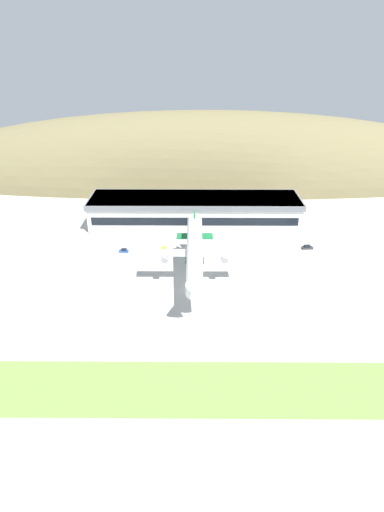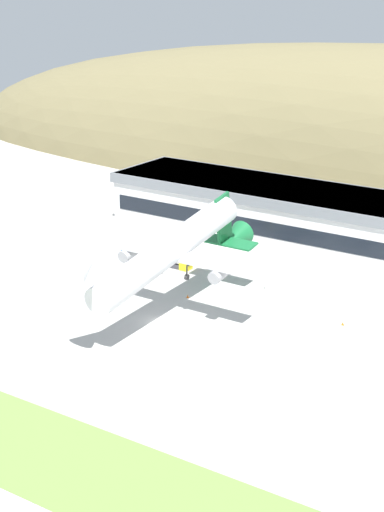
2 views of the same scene
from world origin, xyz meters
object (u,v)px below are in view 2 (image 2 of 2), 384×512
object	(u,v)px
cargo_airplane	(171,251)
traffic_cone_1	(343,324)
traffic_cone_0	(188,296)
box_truck	(178,261)
fuel_truck	(287,286)
terminal_building	(302,214)
service_car_0	(129,252)

from	to	relation	value
cargo_airplane	traffic_cone_1	size ratio (longest dim) A/B	89.57
traffic_cone_0	box_truck	bearing A→B (deg)	131.54
fuel_truck	traffic_cone_1	xyz separation A→B (m)	(15.73, -8.51, -1.14)
fuel_truck	traffic_cone_0	world-z (taller)	fuel_truck
cargo_airplane	traffic_cone_1	world-z (taller)	cargo_airplane
terminal_building	traffic_cone_0	xyz separation A→B (m)	(-2.80, -41.83, -6.92)
terminal_building	service_car_0	xyz separation A→B (m)	(-28.00, -27.80, -6.61)
terminal_building	traffic_cone_0	world-z (taller)	terminal_building
terminal_building	fuel_truck	xyz separation A→B (m)	(11.78, -28.74, -5.78)
service_car_0	cargo_airplane	bearing A→B (deg)	-39.93
fuel_truck	box_truck	bearing A→B (deg)	-179.51
terminal_building	box_truck	xyz separation A→B (m)	(-14.20, -28.96, -5.71)
traffic_cone_0	fuel_truck	bearing A→B (deg)	41.91
traffic_cone_0	traffic_cone_1	world-z (taller)	same
terminal_building	service_car_0	size ratio (longest dim) A/B	24.92
cargo_airplane	box_truck	xyz separation A→B (m)	(-14.17, 22.25, -11.17)
terminal_building	traffic_cone_1	size ratio (longest dim) A/B	160.82
cargo_airplane	box_truck	distance (m)	28.64
box_truck	traffic_cone_0	xyz separation A→B (m)	(11.40, -12.87, -1.21)
cargo_airplane	fuel_truck	world-z (taller)	cargo_airplane
terminal_building	traffic_cone_0	distance (m)	42.49
traffic_cone_1	box_truck	bearing A→B (deg)	168.76
terminal_building	traffic_cone_1	world-z (taller)	terminal_building
terminal_building	box_truck	distance (m)	32.76
traffic_cone_0	traffic_cone_1	size ratio (longest dim) A/B	1.00
terminal_building	service_car_0	world-z (taller)	terminal_building
service_car_0	fuel_truck	size ratio (longest dim) A/B	0.45
cargo_airplane	traffic_cone_1	xyz separation A→B (m)	(27.54, 13.96, -12.38)
cargo_airplane	box_truck	bearing A→B (deg)	122.49
fuel_truck	traffic_cone_0	distance (m)	19.62
terminal_building	service_car_0	distance (m)	40.01
service_car_0	fuel_truck	distance (m)	39.80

